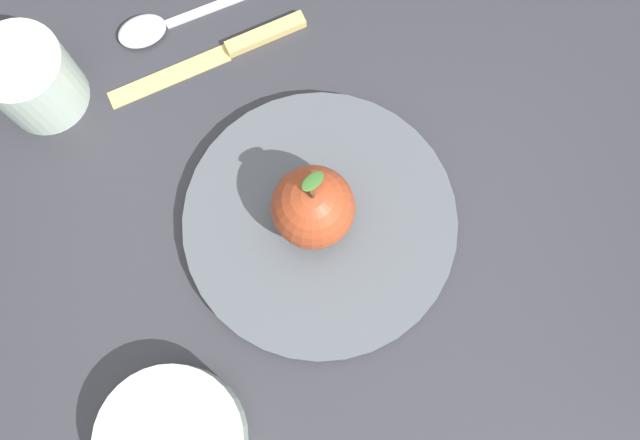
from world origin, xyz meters
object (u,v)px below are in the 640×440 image
(dinner_plate, at_px, (320,223))
(spoon, at_px, (158,26))
(apple, at_px, (313,207))
(knife, at_px, (226,51))
(cup, at_px, (31,77))
(side_bowl, at_px, (171,440))

(dinner_plate, height_order, spoon, dinner_plate)
(apple, relative_size, knife, 0.45)
(apple, distance_m, knife, 0.19)
(dinner_plate, distance_m, knife, 0.19)
(apple, bearing_deg, cup, 65.04)
(cup, xyz_separation_m, knife, (0.05, -0.17, -0.04))
(apple, xyz_separation_m, knife, (0.17, 0.09, -0.05))
(dinner_plate, relative_size, cup, 3.10)
(knife, relative_size, spoon, 1.23)
(cup, distance_m, spoon, 0.13)
(dinner_plate, xyz_separation_m, apple, (0.00, 0.01, 0.04))
(spoon, bearing_deg, cup, 125.83)
(dinner_plate, relative_size, side_bowl, 2.01)
(apple, distance_m, spoon, 0.25)
(apple, relative_size, side_bowl, 0.70)
(side_bowl, height_order, knife, side_bowl)
(dinner_plate, xyz_separation_m, side_bowl, (-0.19, 0.12, 0.01))
(side_bowl, bearing_deg, cup, 24.61)
(side_bowl, distance_m, cup, 0.34)
(side_bowl, bearing_deg, apple, -30.62)
(dinner_plate, relative_size, knife, 1.30)
(cup, bearing_deg, spoon, -54.17)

